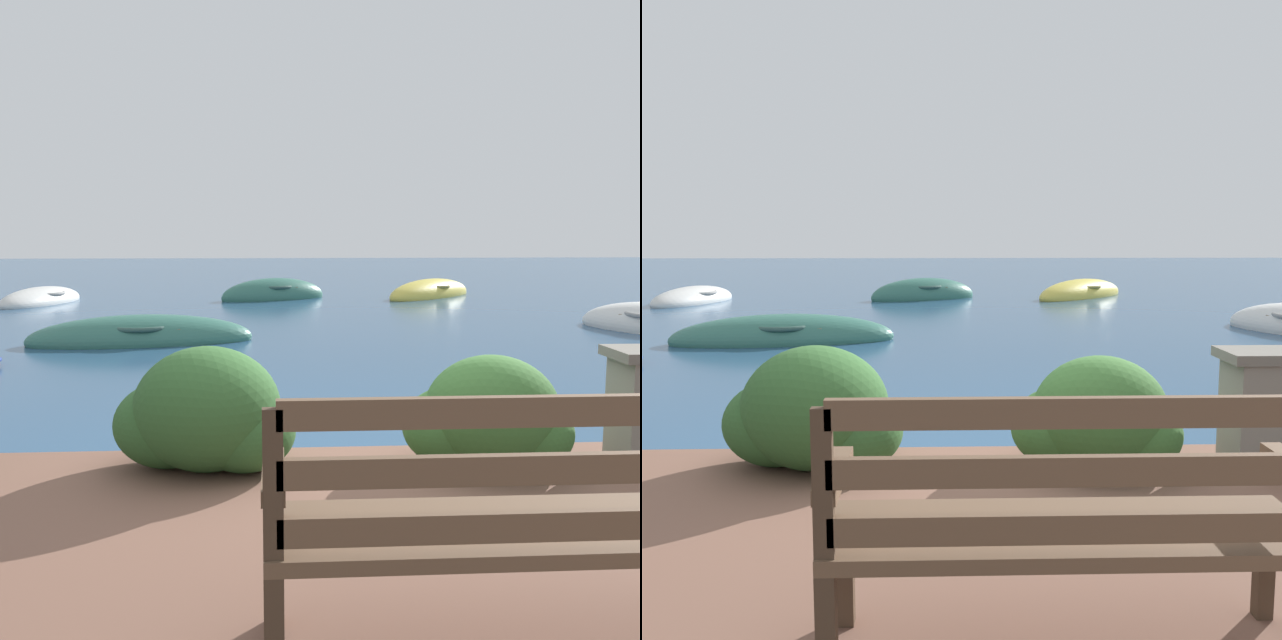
# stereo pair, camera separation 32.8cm
# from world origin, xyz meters

# --- Properties ---
(ground_plane) EXTENTS (80.00, 80.00, 0.00)m
(ground_plane) POSITION_xyz_m (0.00, 0.00, 0.00)
(ground_plane) COLOR navy
(park_bench) EXTENTS (1.59, 0.48, 0.93)m
(park_bench) POSITION_xyz_m (0.29, -2.37, 0.71)
(park_bench) COLOR #433123
(park_bench) RESTS_ON patio_terrace
(hedge_clump_left) EXTENTS (1.08, 0.78, 0.74)m
(hedge_clump_left) POSITION_xyz_m (-0.88, -0.39, 0.54)
(hedge_clump_left) COLOR #2D5628
(hedge_clump_left) RESTS_ON patio_terrace
(hedge_clump_centre) EXTENTS (1.00, 0.72, 0.68)m
(hedge_clump_centre) POSITION_xyz_m (0.80, -0.46, 0.51)
(hedge_clump_centre) COLOR #38662D
(hedge_clump_centre) RESTS_ON patio_terrace
(rowboat_nearest) EXTENTS (3.38, 1.53, 0.72)m
(rowboat_nearest) POSITION_xyz_m (-2.43, 5.96, 0.06)
(rowboat_nearest) COLOR #336B5B
(rowboat_nearest) RESTS_ON ground_plane
(rowboat_far) EXTENTS (1.73, 2.94, 0.66)m
(rowboat_far) POSITION_xyz_m (-5.81, 12.01, 0.06)
(rowboat_far) COLOR silver
(rowboat_far) RESTS_ON ground_plane
(rowboat_outer) EXTENTS (2.82, 2.03, 0.89)m
(rowboat_outer) POSITION_xyz_m (-0.52, 12.69, 0.07)
(rowboat_outer) COLOR #336B5B
(rowboat_outer) RESTS_ON ground_plane
(rowboat_distant) EXTENTS (2.98, 3.06, 0.79)m
(rowboat_distant) POSITION_xyz_m (3.41, 13.12, 0.07)
(rowboat_distant) COLOR #DBC64C
(rowboat_distant) RESTS_ON ground_plane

